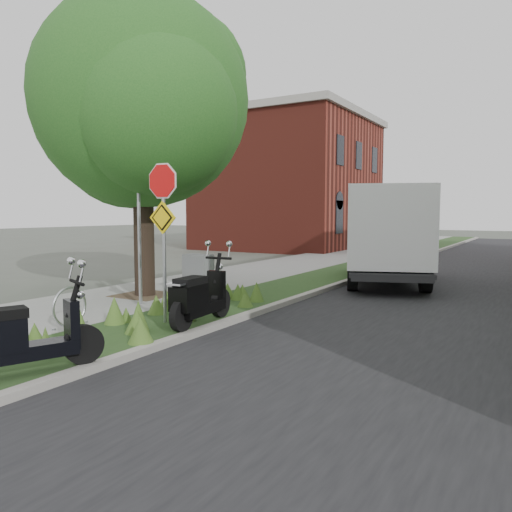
{
  "coord_description": "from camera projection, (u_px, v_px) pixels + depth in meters",
  "views": [
    {
      "loc": [
        5.05,
        -6.76,
        2.28
      ],
      "look_at": [
        -0.6,
        2.74,
        1.3
      ],
      "focal_mm": 35.0,
      "sensor_mm": 36.0,
      "label": 1
    }
  ],
  "objects": [
    {
      "name": "ground",
      "position": [
        205.0,
        345.0,
        8.56
      ],
      "size": [
        120.0,
        120.0,
        0.0
      ],
      "primitive_type": "plane",
      "color": "#4C5147",
      "rests_on": "ground"
    },
    {
      "name": "sidewalk_near",
      "position": [
        271.0,
        269.0,
        19.28
      ],
      "size": [
        3.5,
        60.0,
        0.12
      ],
      "primitive_type": "cube",
      "color": "gray",
      "rests_on": "ground"
    },
    {
      "name": "verge",
      "position": [
        338.0,
        274.0,
        17.88
      ],
      "size": [
        2.0,
        60.0,
        0.12
      ],
      "primitive_type": "cube",
      "color": "#25421C",
      "rests_on": "ground"
    },
    {
      "name": "kerb_near",
      "position": [
        365.0,
        276.0,
        17.37
      ],
      "size": [
        0.2,
        60.0,
        0.13
      ],
      "primitive_type": "cube",
      "color": "#9E9991",
      "rests_on": "ground"
    },
    {
      "name": "road",
      "position": [
        473.0,
        285.0,
        15.59
      ],
      "size": [
        7.0,
        60.0,
        0.01
      ],
      "primitive_type": "cube",
      "color": "black",
      "rests_on": "ground"
    },
    {
      "name": "street_tree_main",
      "position": [
        141.0,
        112.0,
        12.66
      ],
      "size": [
        6.21,
        5.54,
        7.66
      ],
      "color": "black",
      "rests_on": "ground"
    },
    {
      "name": "bare_post",
      "position": [
        139.0,
        219.0,
        11.54
      ],
      "size": [
        0.08,
        0.08,
        4.0
      ],
      "color": "#A5A8AD",
      "rests_on": "ground"
    },
    {
      "name": "bike_hoop",
      "position": [
        70.0,
        307.0,
        9.38
      ],
      "size": [
        0.06,
        0.78,
        0.77
      ],
      "color": "#A5A8AD",
      "rests_on": "ground"
    },
    {
      "name": "sign_assembly",
      "position": [
        163.0,
        209.0,
        9.57
      ],
      "size": [
        0.94,
        0.08,
        3.22
      ],
      "color": "#A5A8AD",
      "rests_on": "ground"
    },
    {
      "name": "brick_building",
      "position": [
        290.0,
        182.0,
        31.86
      ],
      "size": [
        9.4,
        10.4,
        8.3
      ],
      "color": "maroon",
      "rests_on": "ground"
    },
    {
      "name": "scooter_near",
      "position": [
        196.0,
        302.0,
        9.41
      ],
      "size": [
        0.51,
        2.0,
        0.95
      ],
      "color": "black",
      "rests_on": "ground"
    },
    {
      "name": "scooter_far",
      "position": [
        15.0,
        343.0,
        6.54
      ],
      "size": [
        0.92,
        1.82,
        0.91
      ],
      "color": "black",
      "rests_on": "ground"
    },
    {
      "name": "box_truck",
      "position": [
        386.0,
        231.0,
        15.6
      ],
      "size": [
        4.01,
        6.11,
        2.58
      ],
      "color": "#262628",
      "rests_on": "ground"
    },
    {
      "name": "utility_cabinet",
      "position": [
        198.0,
        276.0,
        12.92
      ],
      "size": [
        0.8,
        0.53,
        1.07
      ],
      "color": "#262628",
      "rests_on": "ground"
    }
  ]
}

